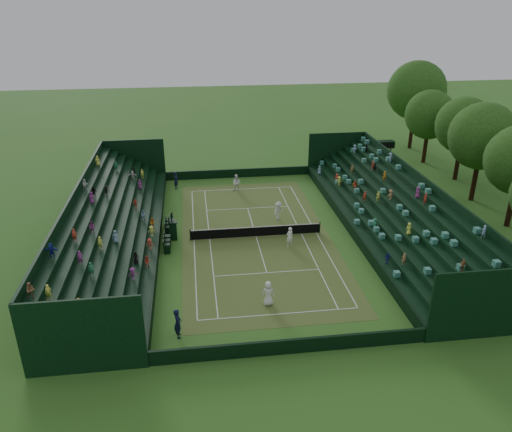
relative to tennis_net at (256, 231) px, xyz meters
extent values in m
plane|color=#326820|center=(0.00, 0.00, -0.53)|extent=(160.00, 160.00, 0.00)
cube|color=#3B7326|center=(0.00, 0.00, -0.52)|extent=(12.97, 26.77, 0.01)
cube|color=black|center=(0.00, 15.88, -0.03)|extent=(17.17, 0.20, 1.00)
cube|color=black|center=(0.00, -15.88, -0.03)|extent=(17.17, 0.20, 1.00)
cube|color=black|center=(8.48, 0.00, -0.03)|extent=(0.20, 31.77, 1.00)
cube|color=black|center=(-8.48, 0.00, -0.03)|extent=(0.20, 31.77, 1.00)
cube|color=black|center=(8.98, 0.00, -0.03)|extent=(0.80, 32.00, 1.00)
cube|color=black|center=(9.79, 0.00, 0.20)|extent=(0.80, 32.00, 1.45)
cube|color=black|center=(10.58, 0.00, 0.42)|extent=(0.80, 32.00, 1.90)
cube|color=black|center=(11.38, 0.00, 0.65)|extent=(0.80, 32.00, 2.35)
cube|color=black|center=(12.18, 0.00, 0.87)|extent=(0.80, 32.00, 2.80)
cube|color=black|center=(12.98, 0.00, 1.10)|extent=(0.80, 32.00, 3.25)
cube|color=black|center=(13.79, 0.00, 1.32)|extent=(0.80, 32.00, 3.70)
cube|color=black|center=(14.59, 0.00, 1.55)|extent=(0.80, 32.00, 4.15)
cube|color=black|center=(15.08, 0.00, 1.92)|extent=(0.20, 32.00, 4.90)
cube|color=black|center=(-8.98, 0.00, -0.03)|extent=(0.80, 32.00, 1.00)
cube|color=black|center=(-9.79, 0.00, 0.20)|extent=(0.80, 32.00, 1.45)
cube|color=black|center=(-10.58, 0.00, 0.42)|extent=(0.80, 32.00, 1.90)
cube|color=black|center=(-11.38, 0.00, 0.65)|extent=(0.80, 32.00, 2.35)
cube|color=black|center=(-12.18, 0.00, 0.87)|extent=(0.80, 32.00, 2.80)
cube|color=black|center=(-12.98, 0.00, 1.10)|extent=(0.80, 32.00, 3.25)
cube|color=black|center=(-13.79, 0.00, 1.32)|extent=(0.80, 32.00, 3.70)
cube|color=black|center=(-14.59, 0.00, 1.55)|extent=(0.80, 32.00, 4.15)
cube|color=black|center=(-15.08, 0.00, 1.92)|extent=(0.20, 32.00, 4.90)
cylinder|color=black|center=(-5.79, 0.00, 0.00)|extent=(0.10, 0.10, 1.06)
cylinder|color=black|center=(5.79, 0.00, 0.00)|extent=(0.10, 0.10, 1.06)
cube|color=black|center=(0.00, 0.00, -0.07)|extent=(11.57, 0.02, 0.86)
cube|color=white|center=(0.00, 0.00, 0.40)|extent=(11.57, 0.04, 0.07)
cylinder|color=black|center=(17.00, 16.00, 0.97)|extent=(0.16, 0.16, 3.00)
cylinder|color=black|center=(18.50, 16.00, 0.97)|extent=(0.16, 0.16, 3.00)
cube|color=black|center=(17.75, 16.00, 2.77)|extent=(2.00, 1.00, 0.80)
cylinder|color=black|center=(23.44, -0.81, 1.19)|extent=(0.50, 0.50, 3.43)
cylinder|color=black|center=(23.50, 5.64, 1.31)|extent=(0.50, 0.50, 3.67)
sphere|color=#1D4915|center=(23.50, 5.64, 6.29)|extent=(6.71, 6.71, 6.71)
cylinder|color=black|center=(24.95, 11.85, 1.19)|extent=(0.50, 0.50, 3.44)
sphere|color=#1D4915|center=(24.95, 11.85, 5.86)|extent=(6.29, 6.29, 6.29)
cylinder|color=black|center=(24.07, 18.41, 1.13)|extent=(0.50, 0.50, 3.31)
sphere|color=#1D4915|center=(24.07, 18.41, 5.62)|extent=(6.05, 6.05, 6.05)
cylinder|color=black|center=(25.01, 24.91, 1.61)|extent=(0.50, 0.50, 4.27)
sphere|color=#1D4915|center=(25.01, 24.91, 7.41)|extent=(7.81, 7.81, 7.81)
cube|color=black|center=(-7.25, 0.45, 0.29)|extent=(0.63, 0.63, 1.63)
cube|color=black|center=(-7.25, 0.45, 1.14)|extent=(0.81, 0.81, 0.09)
cube|color=black|center=(-7.57, 0.45, 1.46)|extent=(0.07, 0.81, 0.63)
imported|color=black|center=(-7.25, 0.45, 1.61)|extent=(0.37, 0.45, 0.84)
cube|color=black|center=(-7.73, -2.05, -0.12)|extent=(0.51, 0.51, 0.81)
cube|color=black|center=(-7.98, -2.05, 0.39)|extent=(0.06, 0.51, 0.51)
cube|color=black|center=(-7.73, -1.25, -0.12)|extent=(0.51, 0.51, 0.81)
cube|color=black|center=(-7.98, -1.25, 0.39)|extent=(0.06, 0.51, 0.51)
cube|color=black|center=(-7.73, -0.45, -0.12)|extent=(0.51, 0.51, 0.81)
cube|color=black|center=(-7.98, -0.45, 0.39)|extent=(0.06, 0.51, 0.51)
cube|color=black|center=(-7.73, 1.35, -0.12)|extent=(0.51, 0.51, 0.81)
cube|color=black|center=(-7.98, 1.35, 0.39)|extent=(0.06, 0.51, 0.51)
cube|color=black|center=(-7.73, 2.15, -0.12)|extent=(0.51, 0.51, 0.81)
cube|color=black|center=(-7.98, 2.15, 0.39)|extent=(0.06, 0.51, 0.51)
cube|color=black|center=(-7.73, 2.95, -0.12)|extent=(0.51, 0.51, 0.81)
cube|color=black|center=(-7.98, 2.95, 0.39)|extent=(0.06, 0.51, 0.51)
imported|color=white|center=(-0.57, -10.66, 0.39)|extent=(0.90, 0.59, 1.82)
imported|color=white|center=(2.59, -2.20, 0.36)|extent=(0.75, 0.61, 1.78)
imported|color=white|center=(-0.61, 11.39, 0.41)|extent=(1.11, 1.00, 1.87)
imported|color=silver|center=(2.61, 3.45, 0.36)|extent=(1.30, 1.25, 1.77)
imported|color=black|center=(-7.15, 13.01, 0.42)|extent=(0.67, 0.81, 1.90)
imported|color=black|center=(-6.69, -13.39, 0.48)|extent=(0.57, 0.79, 2.02)
camera|label=1|loc=(-5.23, -39.40, 19.20)|focal=35.00mm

